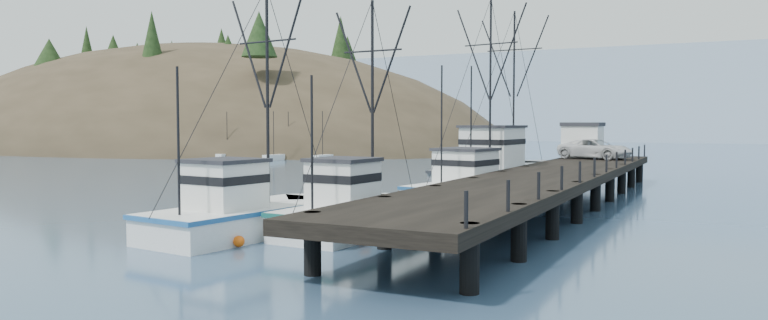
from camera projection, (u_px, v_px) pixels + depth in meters
ground at (144, 231)px, 30.19m from camera, size 400.00×400.00×0.00m
pier at (547, 178)px, 38.03m from camera, size 6.00×44.00×2.00m
headland at (171, 170)px, 134.28m from camera, size 134.80×78.00×51.00m
distant_ridge at (674, 141)px, 177.11m from camera, size 360.00×40.00×26.00m
distant_ridge_far at (504, 138)px, 213.03m from camera, size 180.00×25.00×18.00m
moored_sailboats at (290, 155)px, 94.72m from camera, size 20.82×20.92×6.35m
trawler_near at (361, 213)px, 30.09m from camera, size 3.90×10.33×10.58m
trawler_mid at (252, 215)px, 29.47m from camera, size 4.85×11.20×11.05m
trawler_far at (480, 188)px, 41.42m from camera, size 5.88×12.73×12.73m
work_vessel at (505, 174)px, 46.91m from camera, size 5.84×15.45×12.89m
pier_shed at (583, 140)px, 54.65m from camera, size 3.00×3.20×2.80m
pickup_truck at (595, 149)px, 52.21m from camera, size 6.03×4.05×1.54m
motorboat at (335, 175)px, 62.78m from camera, size 5.11×5.84×1.01m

